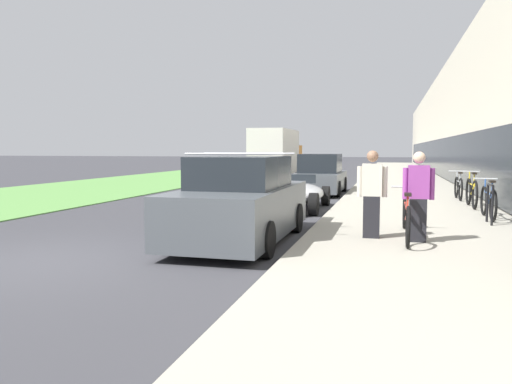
{
  "coord_description": "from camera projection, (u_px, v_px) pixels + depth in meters",
  "views": [
    {
      "loc": [
        5.0,
        -6.45,
        1.72
      ],
      "look_at": [
        0.32,
        10.93,
        0.18
      ],
      "focal_mm": 35.0,
      "sensor_mm": 36.0,
      "label": 1
    }
  ],
  "objects": [
    {
      "name": "ground_plane",
      "position": [
        51.0,
        262.0,
        7.65
      ],
      "size": [
        220.0,
        220.0,
        0.0
      ],
      "primitive_type": "plane",
      "color": "#38383D"
    },
    {
      "name": "sidewalk_slab",
      "position": [
        402.0,
        181.0,
        26.39
      ],
      "size": [
        4.29,
        70.0,
        0.15
      ],
      "color": "#A39E8E",
      "rests_on": "ground"
    },
    {
      "name": "lawn_strip",
      "position": [
        195.0,
        175.0,
        33.71
      ],
      "size": [
        7.72,
        70.0,
        0.03
      ],
      "color": "#5B9347",
      "rests_on": "ground"
    },
    {
      "name": "tandem_bicycle",
      "position": [
        406.0,
        217.0,
        8.87
      ],
      "size": [
        0.52,
        2.74,
        0.86
      ],
      "color": "black",
      "rests_on": "sidewalk_slab"
    },
    {
      "name": "person_rider",
      "position": [
        418.0,
        197.0,
        8.45
      ],
      "size": [
        0.52,
        0.2,
        1.53
      ],
      "color": "black",
      "rests_on": "sidewalk_slab"
    },
    {
      "name": "person_bystander",
      "position": [
        372.0,
        194.0,
        8.83
      ],
      "size": [
        0.53,
        0.21,
        1.55
      ],
      "color": "black",
      "rests_on": "sidewalk_slab"
    },
    {
      "name": "bike_rack_hoop",
      "position": [
        490.0,
        200.0,
        10.52
      ],
      "size": [
        0.05,
        0.6,
        0.84
      ],
      "color": "black",
      "rests_on": "sidewalk_slab"
    },
    {
      "name": "cruiser_bike_nearest",
      "position": [
        488.0,
        202.0,
        11.33
      ],
      "size": [
        0.52,
        1.82,
        0.9
      ],
      "color": "black",
      "rests_on": "sidewalk_slab"
    },
    {
      "name": "cruiser_bike_middle",
      "position": [
        472.0,
        192.0,
        13.55
      ],
      "size": [
        0.52,
        1.85,
        0.97
      ],
      "color": "black",
      "rests_on": "sidewalk_slab"
    },
    {
      "name": "cruiser_bike_farthest",
      "position": [
        458.0,
        188.0,
        15.65
      ],
      "size": [
        0.52,
        1.71,
        0.89
      ],
      "color": "black",
      "rests_on": "sidewalk_slab"
    },
    {
      "name": "parked_sedan_curbside",
      "position": [
        241.0,
        203.0,
        9.3
      ],
      "size": [
        1.83,
        4.36,
        1.66
      ],
      "color": "#4C5156",
      "rests_on": "ground"
    },
    {
      "name": "vintage_roadster_curbside",
      "position": [
        292.0,
        195.0,
        14.32
      ],
      "size": [
        1.86,
        4.29,
        0.98
      ],
      "color": "white",
      "rests_on": "ground"
    },
    {
      "name": "parked_sedan_far",
      "position": [
        320.0,
        176.0,
        19.36
      ],
      "size": [
        1.79,
        4.19,
        1.55
      ],
      "color": "#4C5156",
      "rests_on": "ground"
    },
    {
      "name": "moving_truck",
      "position": [
        277.0,
        153.0,
        31.79
      ],
      "size": [
        2.24,
        7.01,
        2.96
      ],
      "color": "orange",
      "rests_on": "ground"
    }
  ]
}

